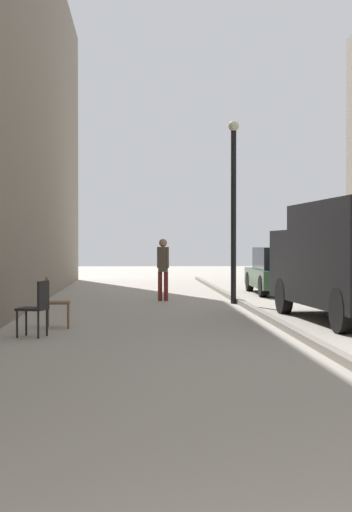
% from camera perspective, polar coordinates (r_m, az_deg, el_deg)
% --- Properties ---
extents(ground_plane, '(80.00, 80.00, 0.00)m').
position_cam_1_polar(ground_plane, '(13.77, 1.68, -5.58)').
color(ground_plane, '#A8A093').
extents(kerb_strip, '(0.16, 40.00, 0.12)m').
position_cam_1_polar(kerb_strip, '(13.98, 8.18, -5.25)').
color(kerb_strip, gray).
rests_on(kerb_strip, ground_plane).
extents(pedestrian_main_foreground, '(0.32, 0.25, 1.70)m').
position_cam_1_polar(pedestrian_main_foreground, '(20.96, -0.97, -0.68)').
color(pedestrian_main_foreground, maroon).
rests_on(pedestrian_main_foreground, ground_plane).
extents(parked_car, '(1.89, 4.22, 1.45)m').
position_cam_1_polar(parked_car, '(24.14, 7.86, -1.11)').
color(parked_car, '#335138').
rests_on(parked_car, ground_plane).
extents(lamp_post, '(0.28, 0.28, 4.76)m').
position_cam_1_polar(lamp_post, '(20.12, 4.29, 4.22)').
color(lamp_post, black).
rests_on(lamp_post, ground_plane).
extents(cafe_chair_near_window, '(0.47, 0.47, 0.94)m').
position_cam_1_polar(cafe_chair_near_window, '(14.39, -9.09, -3.13)').
color(cafe_chair_near_window, brown).
rests_on(cafe_chair_near_window, ground_plane).
extents(cafe_chair_by_doorway, '(0.54, 0.54, 0.94)m').
position_cam_1_polar(cafe_chair_by_doorway, '(13.04, -10.26, -3.55)').
color(cafe_chair_by_doorway, black).
rests_on(cafe_chair_by_doorway, ground_plane).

